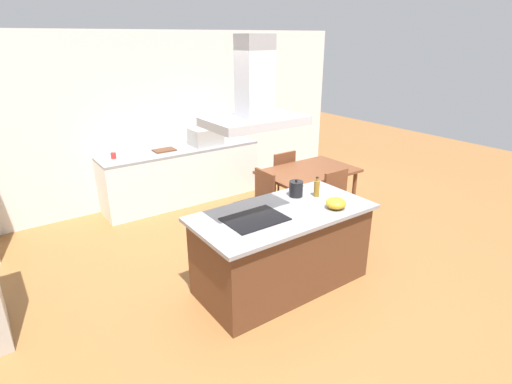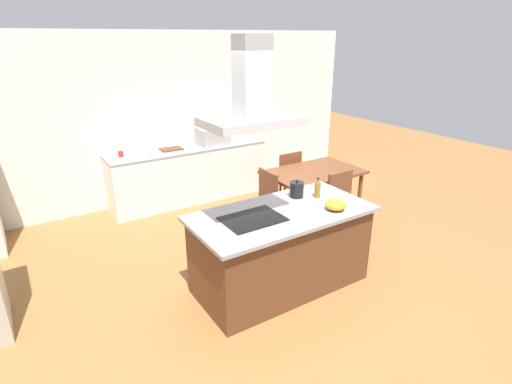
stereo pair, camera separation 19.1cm
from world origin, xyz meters
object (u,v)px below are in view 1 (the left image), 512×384
object	(u,v)px
cooktop	(255,219)
coffee_mug_red	(113,156)
mixing_bowl	(336,203)
chair_facing_back_wall	(280,174)
cutting_board	(164,150)
chair_facing_island	(340,199)
tea_kettle	(296,189)
chair_at_left_end	(258,199)
dining_table	(308,175)
olive_oil_bottle	(317,188)
range_hood	(255,97)
countertop_microwave	(206,136)

from	to	relation	value
cooktop	coffee_mug_red	size ratio (longest dim) A/B	6.67
mixing_bowl	chair_facing_back_wall	size ratio (longest dim) A/B	0.24
cutting_board	chair_facing_island	size ratio (longest dim) A/B	0.38
tea_kettle	chair_at_left_end	xyz separation A→B (m)	(0.16, 0.95, -0.48)
dining_table	chair_facing_island	bearing A→B (deg)	-90.00
dining_table	chair_facing_island	world-z (taller)	chair_facing_island
tea_kettle	olive_oil_bottle	distance (m)	0.23
mixing_bowl	range_hood	size ratio (longest dim) A/B	0.24
chair_facing_back_wall	chair_facing_island	xyz separation A→B (m)	(0.00, -1.33, 0.00)
tea_kettle	olive_oil_bottle	size ratio (longest dim) A/B	0.91
cooktop	mixing_bowl	bearing A→B (deg)	-17.37
olive_oil_bottle	countertop_microwave	xyz separation A→B (m)	(0.09, 2.77, 0.04)
cooktop	mixing_bowl	distance (m)	0.90
countertop_microwave	chair_at_left_end	size ratio (longest dim) A/B	0.56
cooktop	olive_oil_bottle	world-z (taller)	olive_oil_bottle
cutting_board	chair_at_left_end	world-z (taller)	cutting_board
chair_at_left_end	range_hood	xyz separation A→B (m)	(-0.90, -1.19, 1.59)
mixing_bowl	coffee_mug_red	distance (m)	3.50
chair_facing_back_wall	chair_at_left_end	distance (m)	1.13
mixing_bowl	range_hood	world-z (taller)	range_hood
coffee_mug_red	chair_facing_back_wall	bearing A→B (deg)	-25.43
cutting_board	chair_facing_island	distance (m)	2.87
range_hood	countertop_microwave	bearing A→B (deg)	70.40
tea_kettle	chair_facing_island	world-z (taller)	tea_kettle
mixing_bowl	chair_facing_island	bearing A→B (deg)	39.85
dining_table	chair_facing_back_wall	size ratio (longest dim) A/B	1.57
mixing_bowl	chair_facing_island	distance (m)	1.32
dining_table	range_hood	size ratio (longest dim) A/B	1.56
coffee_mug_red	tea_kettle	bearing A→B (deg)	-65.42
countertop_microwave	cutting_board	size ratio (longest dim) A/B	1.47
chair_at_left_end	coffee_mug_red	bearing A→B (deg)	128.38
tea_kettle	mixing_bowl	xyz separation A→B (m)	(0.12, -0.51, -0.03)
cooktop	cutting_board	distance (m)	2.94
range_hood	chair_facing_island	bearing A→B (deg)	16.20
tea_kettle	mixing_bowl	world-z (taller)	tea_kettle
mixing_bowl	dining_table	bearing A→B (deg)	56.85
coffee_mug_red	chair_at_left_end	xyz separation A→B (m)	(1.40, -1.77, -0.44)
dining_table	chair_facing_back_wall	xyz separation A→B (m)	(0.00, 0.67, -0.16)
countertop_microwave	tea_kettle	bearing A→B (deg)	-96.09
olive_oil_bottle	coffee_mug_red	bearing A→B (deg)	116.65
mixing_bowl	cooktop	bearing A→B (deg)	162.63
countertop_microwave	chair_at_left_end	bearing A→B (deg)	-94.23
tea_kettle	coffee_mug_red	distance (m)	2.99
chair_at_left_end	chair_facing_back_wall	bearing A→B (deg)	36.01
tea_kettle	mixing_bowl	bearing A→B (deg)	-77.16
cooktop	olive_oil_bottle	size ratio (longest dim) A/B	2.60
cooktop	chair_facing_back_wall	bearing A→B (deg)	45.65
cutting_board	range_hood	size ratio (longest dim) A/B	0.38
olive_oil_bottle	mixing_bowl	world-z (taller)	olive_oil_bottle
countertop_microwave	chair_facing_island	distance (m)	2.54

